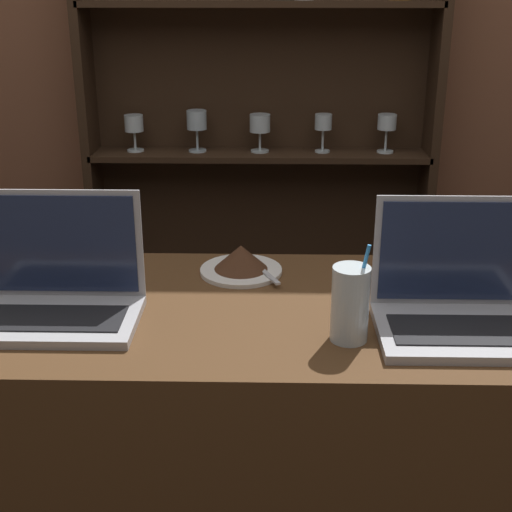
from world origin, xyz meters
The scene contains 7 objects.
bar_counter centered at (0.00, 0.30, 0.51)m, with size 2.07×0.59×1.01m.
back_wall centered at (0.00, 1.49, 1.35)m, with size 7.00×0.06×2.70m.
back_shelf centered at (0.04, 1.41, 1.03)m, with size 1.19×0.18×1.96m.
laptop_near centered at (-0.36, 0.24, 1.07)m, with size 0.33×0.21×0.25m.
laptop_far centered at (0.43, 0.21, 1.07)m, with size 0.32×0.22×0.24m.
cake_plate centered at (0.00, 0.47, 1.04)m, with size 0.19×0.19×0.07m.
water_glass centered at (0.22, 0.16, 1.09)m, with size 0.07×0.07×0.19m.
Camera 1 is at (0.07, -1.04, 1.65)m, focal length 50.00 mm.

